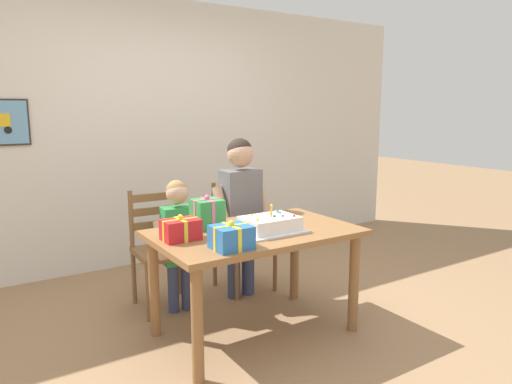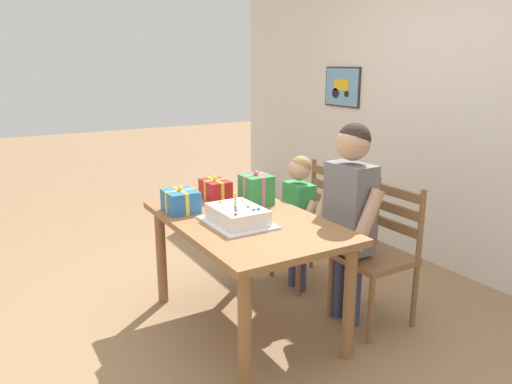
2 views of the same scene
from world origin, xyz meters
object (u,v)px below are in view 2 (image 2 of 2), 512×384
birthday_cake (237,216)px  gift_box_red_large (181,201)px  dining_table (245,235)px  child_younger (298,210)px  chair_right (379,254)px  chair_left (311,223)px  child_older (350,204)px  gift_box_corner_small (256,190)px  gift_box_beside_cake (215,189)px

birthday_cake → gift_box_red_large: bearing=-154.3°
dining_table → birthday_cake: birthday_cake is taller
child_younger → chair_right: bearing=14.5°
chair_right → child_younger: bearing=-165.5°
chair_left → child_older: (0.62, -0.17, 0.33)m
gift_box_corner_small → dining_table: bearing=-42.9°
dining_table → gift_box_beside_cake: gift_box_beside_cake is taller
dining_table → child_younger: bearing=115.5°
dining_table → child_younger: size_ratio=1.33×
gift_box_red_large → child_older: size_ratio=0.17×
dining_table → gift_box_corner_small: bearing=137.1°
birthday_cake → gift_box_corner_small: 0.44m
child_younger → dining_table: bearing=-64.5°
gift_box_red_large → child_younger: 0.92m
gift_box_red_large → chair_right: size_ratio=0.24×
dining_table → chair_right: chair_right is taller
dining_table → gift_box_red_large: 0.47m
gift_box_beside_cake → gift_box_corner_small: gift_box_corner_small is taller
gift_box_red_large → child_younger: (0.05, 0.90, -0.19)m
gift_box_red_large → chair_left: chair_left is taller
child_younger → gift_box_red_large: bearing=-93.0°
gift_box_corner_small → child_younger: (-0.05, 0.39, -0.22)m
gift_box_corner_small → child_younger: child_younger is taller
gift_box_red_large → chair_right: bearing=56.5°
birthday_cake → chair_right: 0.98m
gift_box_red_large → gift_box_corner_small: 0.51m
dining_table → child_older: child_older is taller
chair_left → chair_right: bearing=0.0°
dining_table → birthday_cake: 0.19m
child_older → child_younger: (-0.55, 0.00, -0.18)m
gift_box_corner_small → chair_left: bearing=102.2°
dining_table → birthday_cake: size_ratio=3.09×
dining_table → chair_left: chair_left is taller
gift_box_corner_small → chair_left: gift_box_corner_small is taller
gift_box_red_large → birthday_cake: bearing=25.7°
chair_left → chair_right: size_ratio=1.00×
birthday_cake → gift_box_red_large: 0.45m
chair_left → child_younger: bearing=-67.8°
gift_box_red_large → chair_right: 1.32m
chair_left → child_younger: size_ratio=0.90×
dining_table → birthday_cake: (0.06, -0.09, 0.15)m
gift_box_red_large → child_older: bearing=56.4°
birthday_cake → gift_box_beside_cake: 0.59m
dining_table → gift_box_corner_small: (-0.24, 0.22, 0.20)m
birthday_cake → chair_right: birthday_cake is taller
dining_table → gift_box_red_large: gift_box_red_large is taller
chair_left → child_older: child_older is taller
gift_box_corner_small → chair_right: size_ratio=0.25×
gift_box_beside_cake → gift_box_red_large: bearing=-62.4°
dining_table → gift_box_corner_small: 0.39m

